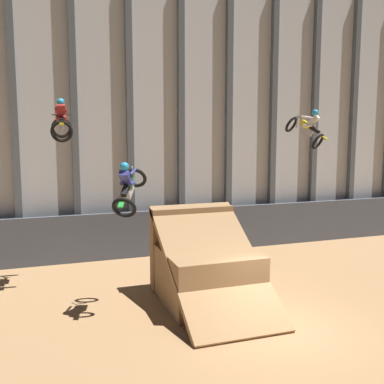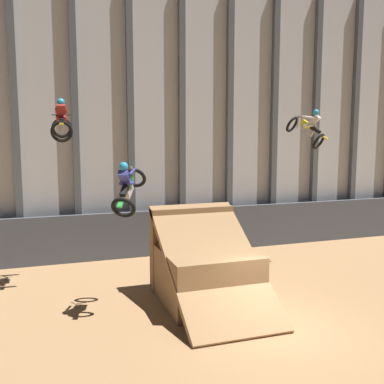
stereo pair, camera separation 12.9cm
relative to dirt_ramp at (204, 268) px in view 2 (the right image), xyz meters
The scene contains 7 objects.
ground_plane 3.31m from the dirt_ramp, 67.63° to the right, with size 60.00×60.00×0.00m, color #9E754C.
arena_back_wall 8.28m from the dirt_ramp, 79.38° to the left, with size 32.00×0.40×12.36m.
lower_barrier 5.80m from the dirt_ramp, 78.09° to the left, with size 31.36×0.20×2.03m.
dirt_ramp is the anchor object (origin of this frame).
rider_bike_left_air 6.99m from the dirt_ramp, 144.09° to the left, with size 0.81×1.81×1.51m.
rider_bike_center_air 3.75m from the dirt_ramp, behind, with size 1.42×1.81×1.70m.
rider_bike_right_air 7.90m from the dirt_ramp, 27.71° to the left, with size 1.52×1.80×1.70m.
Camera 2 is at (-6.08, -10.43, 5.40)m, focal length 42.00 mm.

